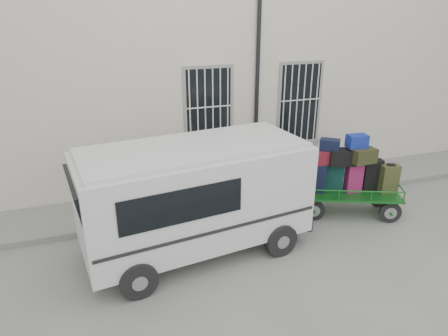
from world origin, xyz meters
TOP-DOWN VIEW (x-y plane):
  - ground at (0.00, 0.00)m, footprint 80.00×80.00m
  - building at (0.00, 5.50)m, footprint 24.00×5.15m
  - sidewalk at (0.00, 2.20)m, footprint 24.00×1.70m
  - luggage_cart at (2.35, 0.47)m, footprint 2.74×1.86m
  - van at (-1.58, 0.09)m, footprint 4.83×2.57m

SIDE VIEW (x-z plane):
  - ground at x=0.00m, z-range 0.00..0.00m
  - sidewalk at x=0.00m, z-range 0.00..0.15m
  - luggage_cart at x=2.35m, z-range -0.01..2.03m
  - van at x=-1.58m, z-range 0.17..2.50m
  - building at x=0.00m, z-range 0.00..6.00m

